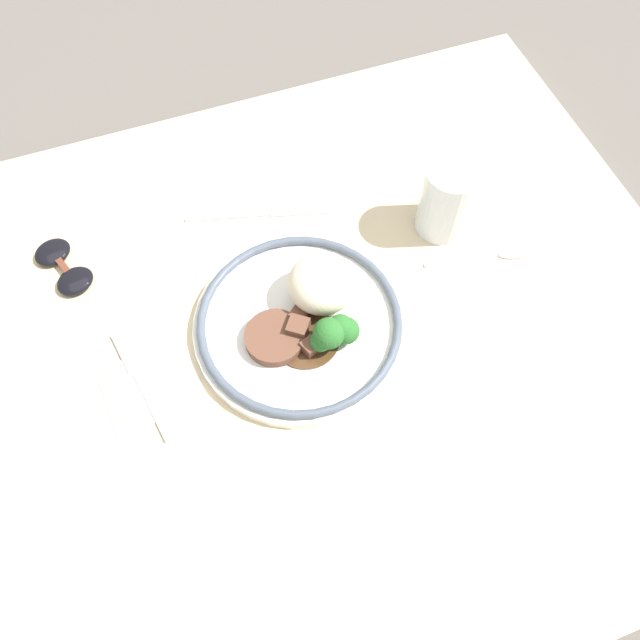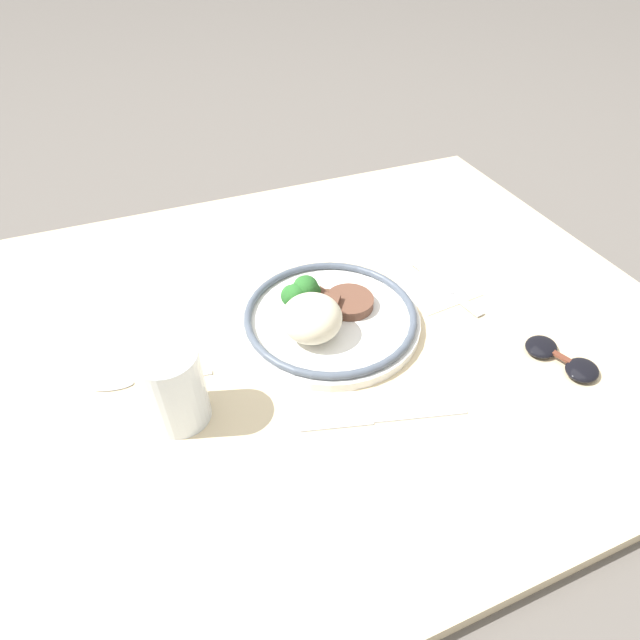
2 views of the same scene
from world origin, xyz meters
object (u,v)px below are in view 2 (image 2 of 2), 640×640
Objects in this scene: sunglasses at (561,358)px; knife at (378,420)px; fork at (452,293)px; plate at (327,315)px; juice_glass at (175,391)px; spoon at (129,384)px.

knife is at bearing -21.43° from sunglasses.
knife is at bearing -61.55° from fork.
knife is at bearing 87.54° from plate.
juice_glass reaches higher than spoon.
sunglasses is (-0.30, 0.00, 0.01)m from knife.
spoon is at bearing 1.91° from plate.
juice_glass is at bearing 20.53° from plate.
spoon is (0.30, -0.19, 0.00)m from knife.
plate is at bearing -77.49° from knife.
knife is (0.01, 0.20, -0.02)m from plate.
fork is 0.31m from knife.
juice_glass reaches higher than sunglasses.
spoon is 0.63m from sunglasses.
knife is (-0.24, 0.11, -0.05)m from juice_glass.
sunglasses reaches higher than fork.
plate is 0.31m from spoon.
plate reaches higher than sunglasses.
juice_glass is 0.70× the size of spoon.
spoon is at bearing -38.40° from sunglasses.
juice_glass is 0.11m from spoon.
spoon is at bearing -99.94° from fork.
plate is 0.20m from knife.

